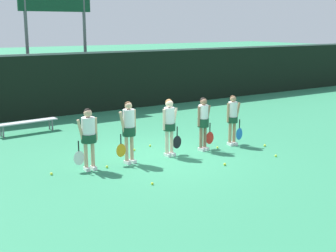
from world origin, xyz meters
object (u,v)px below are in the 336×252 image
(tennis_ball_4, at_px, (150,146))
(tennis_ball_7, at_px, (167,140))
(player_4, at_px, (233,117))
(tennis_ball_3, at_px, (134,150))
(tennis_ball_5, at_px, (51,174))
(tennis_ball_8, at_px, (107,167))
(player_3, at_px, (203,120))
(tennis_ball_10, at_px, (265,145))
(tennis_ball_6, at_px, (276,156))
(scoreboard, at_px, (55,13))
(tennis_ball_1, at_px, (217,148))
(player_2, at_px, (169,122))
(tennis_ball_9, at_px, (152,184))
(tennis_ball_2, at_px, (92,150))
(player_0, at_px, (88,134))
(player_1, at_px, (129,127))
(bench_courtside, at_px, (27,123))
(tennis_ball_0, at_px, (225,164))

(tennis_ball_4, height_order, tennis_ball_7, tennis_ball_4)
(player_4, relative_size, tennis_ball_3, 24.89)
(tennis_ball_4, distance_m, tennis_ball_5, 3.75)
(tennis_ball_8, bearing_deg, tennis_ball_3, 37.15)
(player_3, height_order, tennis_ball_10, player_3)
(tennis_ball_3, distance_m, tennis_ball_6, 4.23)
(tennis_ball_4, relative_size, tennis_ball_5, 0.95)
(player_3, xyz_separation_m, tennis_ball_4, (-1.14, 1.26, -0.92))
(scoreboard, height_order, tennis_ball_6, scoreboard)
(tennis_ball_1, bearing_deg, tennis_ball_4, 140.10)
(tennis_ball_1, bearing_deg, player_3, 168.64)
(tennis_ball_3, bearing_deg, scoreboard, 85.31)
(tennis_ball_4, relative_size, tennis_ball_8, 0.96)
(scoreboard, bearing_deg, player_2, -90.28)
(player_2, height_order, player_3, player_2)
(player_2, xyz_separation_m, tennis_ball_5, (-3.54, 0.16, -0.96))
(tennis_ball_8, bearing_deg, tennis_ball_1, -1.15)
(tennis_ball_5, xyz_separation_m, tennis_ball_9, (1.77, -2.06, -0.00))
(tennis_ball_2, bearing_deg, tennis_ball_6, -40.33)
(tennis_ball_10, bearing_deg, player_3, 158.68)
(player_0, relative_size, tennis_ball_8, 23.93)
(player_2, relative_size, tennis_ball_7, 25.97)
(player_4, relative_size, tennis_ball_10, 22.42)
(player_1, relative_size, tennis_ball_4, 26.06)
(scoreboard, relative_size, bench_courtside, 2.51)
(tennis_ball_8, bearing_deg, tennis_ball_4, 31.00)
(scoreboard, distance_m, tennis_ball_8, 10.20)
(tennis_ball_4, relative_size, tennis_ball_9, 1.04)
(tennis_ball_7, bearing_deg, tennis_ball_8, -152.12)
(tennis_ball_0, bearing_deg, tennis_ball_6, -5.01)
(player_4, relative_size, tennis_ball_1, 24.12)
(tennis_ball_3, height_order, tennis_ball_5, tennis_ball_5)
(player_1, distance_m, player_2, 1.36)
(tennis_ball_3, distance_m, tennis_ball_4, 0.69)
(player_2, xyz_separation_m, tennis_ball_2, (-1.69, 1.75, -0.96))
(tennis_ball_8, height_order, tennis_ball_10, tennis_ball_10)
(tennis_ball_0, xyz_separation_m, tennis_ball_10, (2.39, 0.86, -0.00))
(tennis_ball_0, height_order, tennis_ball_3, tennis_ball_0)
(tennis_ball_3, xyz_separation_m, tennis_ball_9, (-1.17, -2.94, -0.00))
(tennis_ball_4, relative_size, tennis_ball_6, 1.00)
(player_0, distance_m, tennis_ball_6, 5.46)
(player_0, relative_size, tennis_ball_7, 25.53)
(player_1, relative_size, tennis_ball_3, 26.95)
(tennis_ball_8, bearing_deg, player_0, 165.96)
(tennis_ball_1, bearing_deg, scoreboard, 100.27)
(tennis_ball_0, bearing_deg, tennis_ball_5, 156.81)
(tennis_ball_3, bearing_deg, bench_courtside, 115.68)
(bench_courtside, xyz_separation_m, tennis_ball_3, (2.00, -4.15, -0.35))
(bench_courtside, height_order, player_3, player_3)
(player_0, xyz_separation_m, tennis_ball_9, (0.76, -1.94, -0.95))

